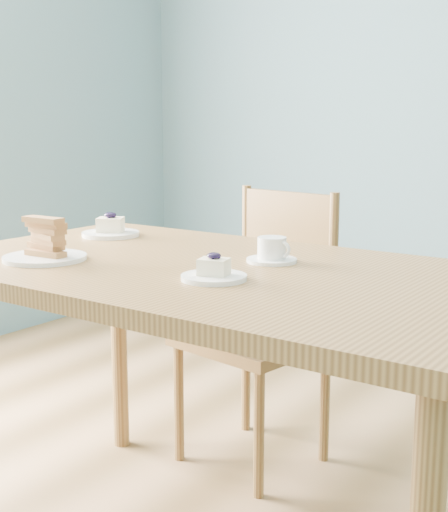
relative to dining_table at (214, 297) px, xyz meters
The scene contains 7 objects.
room 0.74m from the dining_table, 22.95° to the right, with size 5.01×5.01×2.71m.
dining_table is the anchor object (origin of this frame).
dining_chair 0.67m from the dining_table, 111.46° to the left, with size 0.47×0.46×0.92m.
cheesecake_plate_near 0.19m from the dining_table, 53.98° to the right, with size 0.15×0.15×0.06m.
cheesecake_plate_far 0.57m from the dining_table, 160.52° to the left, with size 0.18×0.18×0.07m.
coffee_cup 0.19m from the dining_table, 52.61° to the left, with size 0.13×0.13×0.06m.
biscotti_plate 0.45m from the dining_table, 154.33° to the right, with size 0.21×0.21×0.11m.
Camera 1 is at (0.65, -1.23, 1.14)m, focal length 50.00 mm.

